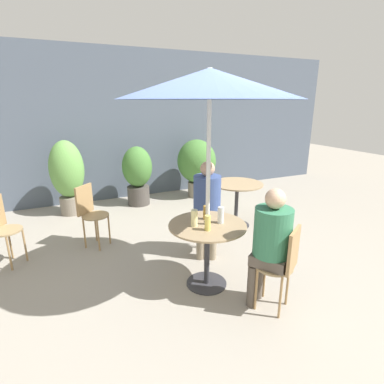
{
  "coord_description": "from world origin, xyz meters",
  "views": [
    {
      "loc": [
        -1.4,
        -2.5,
        1.98
      ],
      "look_at": [
        -0.03,
        0.52,
        0.98
      ],
      "focal_mm": 28.0,
      "sensor_mm": 36.0,
      "label": 1
    }
  ],
  "objects": [
    {
      "name": "beer_glass_1",
      "position": [
        0.11,
        0.1,
        0.82
      ],
      "size": [
        0.07,
        0.07,
        0.18
      ],
      "color": "silver",
      "rests_on": "cafe_table_near"
    },
    {
      "name": "bistro_chair_1",
      "position": [
        0.34,
        0.86,
        0.54
      ],
      "size": [
        0.4,
        0.41,
        0.88
      ],
      "rotation": [
        0.0,
        0.0,
        -0.47
      ],
      "color": "#997F56",
      "rests_on": "ground_plane"
    },
    {
      "name": "beer_glass_3",
      "position": [
        -0.18,
        0.14,
        0.82
      ],
      "size": [
        0.07,
        0.07,
        0.18
      ],
      "color": "beige",
      "rests_on": "cafe_table_near"
    },
    {
      "name": "potted_plant_0",
      "position": [
        -1.29,
        3.14,
        0.76
      ],
      "size": [
        0.59,
        0.59,
        1.34
      ],
      "color": "slate",
      "rests_on": "ground_plane"
    },
    {
      "name": "bistro_chair_0",
      "position": [
        0.42,
        -0.57,
        0.54
      ],
      "size": [
        0.41,
        0.42,
        0.88
      ],
      "rotation": [
        0.0,
        0.0,
        -2.56
      ],
      "color": "#997F56",
      "rests_on": "ground_plane"
    },
    {
      "name": "umbrella",
      "position": [
        -0.03,
        0.12,
        2.13
      ],
      "size": [
        1.76,
        1.76,
        2.28
      ],
      "color": "silver",
      "rests_on": "ground_plane"
    },
    {
      "name": "bistro_chair_3",
      "position": [
        -1.08,
        1.65,
        0.54
      ],
      "size": [
        0.42,
        0.42,
        0.88
      ],
      "rotation": [
        0.0,
        0.0,
        0.77
      ],
      "color": "#997F56",
      "rests_on": "ground_plane"
    },
    {
      "name": "bistro_chair_2",
      "position": [
        -2.15,
        1.57,
        0.54
      ],
      "size": [
        0.42,
        0.42,
        0.88
      ],
      "rotation": [
        0.0,
        0.0,
        0.86
      ],
      "color": "#997F56",
      "rests_on": "ground_plane"
    },
    {
      "name": "beer_glass_0",
      "position": [
        -0.1,
        -0.01,
        0.81
      ],
      "size": [
        0.06,
        0.06,
        0.16
      ],
      "color": "#DBC65B",
      "rests_on": "cafe_table_near"
    },
    {
      "name": "potted_plant_2",
      "position": [
        1.26,
        3.14,
        0.73
      ],
      "size": [
        0.81,
        0.81,
        1.23
      ],
      "color": "slate",
      "rests_on": "ground_plane"
    },
    {
      "name": "potted_plant_1",
      "position": [
        -0.02,
        3.14,
        0.64
      ],
      "size": [
        0.58,
        0.58,
        1.16
      ],
      "color": "#47423D",
      "rests_on": "ground_plane"
    },
    {
      "name": "seated_person_0",
      "position": [
        0.34,
        -0.45,
        0.73
      ],
      "size": [
        0.44,
        0.45,
        1.23
      ],
      "rotation": [
        0.0,
        0.0,
        3.72
      ],
      "color": "brown",
      "rests_on": "ground_plane"
    },
    {
      "name": "cafe_table_near",
      "position": [
        -0.03,
        0.12,
        0.56
      ],
      "size": [
        0.84,
        0.84,
        0.73
      ],
      "color": "#2D2D33",
      "rests_on": "ground_plane"
    },
    {
      "name": "cafe_table_far",
      "position": [
        1.17,
        1.42,
        0.56
      ],
      "size": [
        0.83,
        0.83,
        0.73
      ],
      "color": "#2D2D33",
      "rests_on": "ground_plane"
    },
    {
      "name": "beer_glass_2",
      "position": [
        0.02,
        0.26,
        0.81
      ],
      "size": [
        0.06,
        0.06,
        0.16
      ],
      "color": "#B28433",
      "rests_on": "cafe_table_near"
    },
    {
      "name": "storefront_wall",
      "position": [
        0.0,
        3.75,
        1.5
      ],
      "size": [
        10.0,
        0.06,
        3.0
      ],
      "color": "#4C5666",
      "rests_on": "ground_plane"
    },
    {
      "name": "ground_plane",
      "position": [
        0.0,
        0.0,
        0.0
      ],
      "size": [
        20.0,
        20.0,
        0.0
      ],
      "primitive_type": "plane",
      "color": "gray"
    },
    {
      "name": "seated_person_1",
      "position": [
        0.28,
        0.73,
        0.75
      ],
      "size": [
        0.42,
        0.43,
        1.27
      ],
      "rotation": [
        0.0,
        0.0,
        -0.47
      ],
      "color": "gray",
      "rests_on": "ground_plane"
    }
  ]
}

